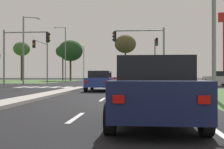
% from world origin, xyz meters
% --- Properties ---
extents(ground_plane, '(200.00, 200.00, 0.00)m').
position_xyz_m(ground_plane, '(0.00, 30.00, 0.00)').
color(ground_plane, black).
extents(median_island_near, '(1.20, 22.00, 0.14)m').
position_xyz_m(median_island_near, '(0.00, 11.00, 0.07)').
color(median_island_near, '#ADA89E').
rests_on(median_island_near, ground).
extents(median_island_far, '(1.20, 36.00, 0.14)m').
position_xyz_m(median_island_far, '(0.00, 55.00, 0.07)').
color(median_island_far, gray).
rests_on(median_island_far, ground).
extents(lane_dash_near, '(0.14, 2.00, 0.01)m').
position_xyz_m(lane_dash_near, '(3.50, 4.82, 0.01)').
color(lane_dash_near, silver).
rests_on(lane_dash_near, ground).
extents(lane_dash_second, '(0.14, 2.00, 0.01)m').
position_xyz_m(lane_dash_second, '(3.50, 10.82, 0.01)').
color(lane_dash_second, silver).
rests_on(lane_dash_second, ground).
extents(lane_dash_third, '(0.14, 2.00, 0.01)m').
position_xyz_m(lane_dash_third, '(3.50, 16.82, 0.01)').
color(lane_dash_third, silver).
rests_on(lane_dash_third, ground).
extents(lane_dash_fourth, '(0.14, 2.00, 0.01)m').
position_xyz_m(lane_dash_fourth, '(3.50, 22.82, 0.01)').
color(lane_dash_fourth, silver).
rests_on(lane_dash_fourth, ground).
extents(lane_dash_fifth, '(0.14, 2.00, 0.01)m').
position_xyz_m(lane_dash_fifth, '(3.50, 28.82, 0.01)').
color(lane_dash_fifth, silver).
rests_on(lane_dash_fifth, ground).
extents(edge_line_right, '(0.14, 24.00, 0.01)m').
position_xyz_m(edge_line_right, '(6.85, 12.00, 0.01)').
color(edge_line_right, silver).
rests_on(edge_line_right, ground).
extents(stop_bar_near, '(6.40, 0.50, 0.01)m').
position_xyz_m(stop_bar_near, '(3.80, 23.00, 0.01)').
color(stop_bar_near, silver).
rests_on(stop_bar_near, ground).
extents(crosswalk_bar_near, '(0.70, 2.80, 0.01)m').
position_xyz_m(crosswalk_bar_near, '(-6.40, 24.80, 0.01)').
color(crosswalk_bar_near, silver).
rests_on(crosswalk_bar_near, ground).
extents(crosswalk_bar_second, '(0.70, 2.80, 0.01)m').
position_xyz_m(crosswalk_bar_second, '(-5.25, 24.80, 0.01)').
color(crosswalk_bar_second, silver).
rests_on(crosswalk_bar_second, ground).
extents(crosswalk_bar_third, '(0.70, 2.80, 0.01)m').
position_xyz_m(crosswalk_bar_third, '(-4.10, 24.80, 0.01)').
color(crosswalk_bar_third, silver).
rests_on(crosswalk_bar_third, ground).
extents(crosswalk_bar_fourth, '(0.70, 2.80, 0.01)m').
position_xyz_m(crosswalk_bar_fourth, '(-2.95, 24.80, 0.01)').
color(crosswalk_bar_fourth, silver).
rests_on(crosswalk_bar_fourth, ground).
extents(crosswalk_bar_fifth, '(0.70, 2.80, 0.01)m').
position_xyz_m(crosswalk_bar_fifth, '(-1.80, 24.80, 0.01)').
color(crosswalk_bar_fifth, silver).
rests_on(crosswalk_bar_fifth, ground).
extents(crosswalk_bar_sixth, '(0.70, 2.80, 0.01)m').
position_xyz_m(crosswalk_bar_sixth, '(-0.65, 24.80, 0.01)').
color(crosswalk_bar_sixth, silver).
rests_on(crosswalk_bar_sixth, ground).
extents(crosswalk_bar_seventh, '(0.70, 2.80, 0.01)m').
position_xyz_m(crosswalk_bar_seventh, '(0.50, 24.80, 0.01)').
color(crosswalk_bar_seventh, silver).
rests_on(crosswalk_bar_seventh, ground).
extents(crosswalk_bar_eighth, '(0.70, 2.80, 0.01)m').
position_xyz_m(crosswalk_bar_eighth, '(1.65, 24.80, 0.01)').
color(crosswalk_bar_eighth, silver).
rests_on(crosswalk_bar_eighth, ground).
extents(car_white_second, '(2.00, 4.37, 1.49)m').
position_xyz_m(car_white_second, '(-2.39, 63.11, 0.77)').
color(car_white_second, silver).
rests_on(car_white_second, ground).
extents(car_blue_third, '(1.99, 4.58, 1.52)m').
position_xyz_m(car_blue_third, '(2.36, 18.76, 0.78)').
color(car_blue_third, navy).
rests_on(car_blue_third, ground).
extents(car_navy_fourth, '(2.07, 4.61, 1.60)m').
position_xyz_m(car_navy_fourth, '(5.59, 4.11, 0.82)').
color(car_navy_fourth, '#161E47').
rests_on(car_navy_fourth, ground).
extents(car_red_sixth, '(4.55, 1.99, 1.50)m').
position_xyz_m(car_red_sixth, '(3.79, 29.71, 0.77)').
color(car_red_sixth, '#A31919').
rests_on(car_red_sixth, ground).
extents(traffic_signal_far_left, '(0.32, 5.58, 5.85)m').
position_xyz_m(traffic_signal_far_left, '(-7.60, 34.59, 4.07)').
color(traffic_signal_far_left, gray).
rests_on(traffic_signal_far_left, ground).
extents(traffic_signal_near_left, '(4.67, 0.32, 5.56)m').
position_xyz_m(traffic_signal_near_left, '(-5.91, 23.40, 3.83)').
color(traffic_signal_near_left, gray).
rests_on(traffic_signal_near_left, ground).
extents(traffic_signal_near_right, '(4.84, 0.32, 5.57)m').
position_xyz_m(traffic_signal_near_right, '(5.84, 23.40, 3.85)').
color(traffic_signal_near_right, gray).
rests_on(traffic_signal_near_right, ground).
extents(traffic_signal_far_right, '(0.32, 3.92, 6.15)m').
position_xyz_m(traffic_signal_far_right, '(7.60, 35.29, 4.16)').
color(traffic_signal_far_right, gray).
rests_on(traffic_signal_far_right, ground).
extents(street_lamp_second, '(2.10, 0.83, 8.54)m').
position_xyz_m(street_lamp_second, '(-8.78, 31.43, 4.79)').
color(street_lamp_second, gray).
rests_on(street_lamp_second, ground).
extents(street_lamp_third, '(2.24, 1.13, 10.67)m').
position_xyz_m(street_lamp_third, '(-9.12, 52.04, 5.90)').
color(street_lamp_third, gray).
rests_on(street_lamp_third, ground).
extents(street_lamp_fourth, '(2.38, 0.90, 8.92)m').
position_xyz_m(street_lamp_fourth, '(-9.16, 71.46, 5.01)').
color(street_lamp_fourth, gray).
rests_on(street_lamp_fourth, ground).
extents(pedestrian_at_median, '(0.34, 0.34, 1.90)m').
position_xyz_m(pedestrian_at_median, '(-0.27, 42.03, 1.30)').
color(pedestrian_at_median, maroon).
rests_on(pedestrian_at_median, median_island_far).
extents(fastfood_pole_sign, '(1.80, 0.40, 11.77)m').
position_xyz_m(fastfood_pole_sign, '(19.67, 46.47, 8.57)').
color(fastfood_pole_sign, red).
rests_on(fastfood_pole_sign, ground).
extents(treeline_second, '(3.76, 3.76, 8.88)m').
position_xyz_m(treeline_second, '(-21.26, 60.22, 7.17)').
color(treeline_second, '#423323').
rests_on(treeline_second, ground).
extents(treeline_third, '(3.24, 3.24, 8.09)m').
position_xyz_m(treeline_third, '(-11.90, 61.20, 6.65)').
color(treeline_third, '#423323').
rests_on(treeline_third, ground).
extents(treeline_fourth, '(5.28, 5.28, 8.76)m').
position_xyz_m(treeline_fourth, '(-9.16, 57.29, 6.49)').
color(treeline_fourth, '#423323').
rests_on(treeline_fourth, ground).
extents(treeline_fifth, '(4.47, 4.47, 9.65)m').
position_xyz_m(treeline_fifth, '(2.67, 56.63, 7.71)').
color(treeline_fifth, '#423323').
rests_on(treeline_fifth, ground).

